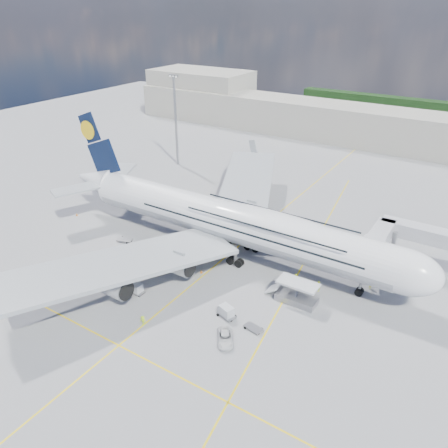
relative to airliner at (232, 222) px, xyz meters
The scene contains 30 objects.
ground 12.13m from the airliner, 91.49° to the right, with size 300.00×300.00×0.00m, color gray.
taxi_line_main 12.13m from the airliner, 91.49° to the right, with size 0.25×220.00×0.01m, color yellow.
taxi_line_cross 30.78m from the airliner, 90.50° to the right, with size 120.00×0.25×0.01m, color yellow.
taxi_line_diag 15.36m from the airliner, ahead, with size 0.25×100.00×0.01m, color yellow.
airliner is the anchor object (origin of this frame).
jet_bridge 31.50m from the airliner, 20.31° to the left, with size 18.80×12.10×8.50m.
cargo_loader 18.87m from the airliner, 23.23° to the right, with size 8.53×3.20×3.67m.
light_mast 53.72m from the airliner, 139.00° to the left, with size 3.00×0.70×25.50m.
terminal 85.00m from the airliner, 90.18° to the left, with size 180.00×16.00×12.00m, color #B2AD9E.
hangar 114.20m from the airliner, 127.98° to the left, with size 40.00×22.00×18.00m, color #B2AD9E.
dolly_row_a 19.79m from the airliner, 152.37° to the right, with size 2.80×1.72×0.39m.
dolly_row_b 21.32m from the airliner, 109.24° to the right, with size 2.98×1.66×1.86m.
dolly_row_c 21.70m from the airliner, 114.29° to the right, with size 3.45×2.43×0.46m.
dolly_back 22.99m from the airliner, 159.80° to the right, with size 3.35×2.43×0.44m.
dolly_nose_far 22.96m from the airliner, 49.91° to the right, with size 3.04×2.05×0.41m.
dolly_nose_near 19.78m from the airliner, 60.78° to the right, with size 3.36×2.47×1.90m.
baggage_tug 21.96m from the airliner, 126.53° to the right, with size 3.39×2.56×1.92m.
catering_truck_inner 28.94m from the airliner, 120.15° to the left, with size 5.95×2.86×3.42m.
catering_truck_outer 29.40m from the airliner, 117.88° to the left, with size 7.26×5.73×3.99m.
service_van 25.16m from the airliner, 60.52° to the right, with size 2.09×4.54×1.26m, color silver.
crew_nose 26.66m from the airliner, ahead, with size 0.65×0.43×1.78m, color #D4E217.
crew_loader 19.69m from the airliner, ahead, with size 0.91×0.71×1.88m, color #CDEC18.
crew_wing 20.71m from the airliner, 111.61° to the right, with size 0.98×0.41×1.67m, color #E1F81A.
crew_van 15.66m from the airliner, ahead, with size 0.76×0.49×1.55m, color #CCF619.
crew_tug 25.55m from the airliner, 90.66° to the right, with size 1.07×0.61×1.65m, color #B9E418.
cone_wing_left_inner 21.43m from the airliner, 103.33° to the left, with size 0.39×0.39×0.49m.
cone_wing_left_outer 24.61m from the airliner, 113.65° to the left, with size 0.50×0.50×0.64m.
cone_wing_right_inner 10.94m from the airliner, 96.78° to the right, with size 0.45×0.45×0.58m.
cone_wing_right_outer 32.98m from the airliner, 119.90° to the right, with size 0.44×0.44×0.56m.
cone_tail 39.06m from the airliner, behind, with size 0.43×0.43×0.55m.
Camera 1 is at (37.76, -51.56, 43.54)m, focal length 35.00 mm.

